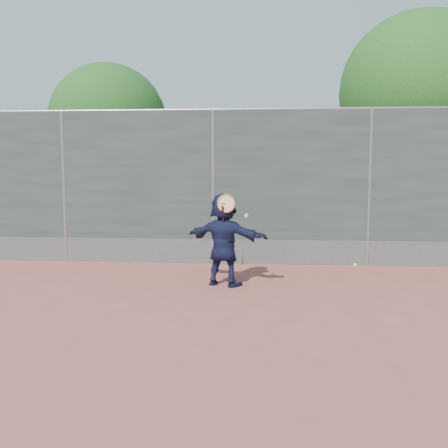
{
  "coord_description": "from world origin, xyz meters",
  "views": [
    {
      "loc": [
        0.98,
        -6.21,
        1.9
      ],
      "look_at": [
        0.36,
        1.69,
        1.0
      ],
      "focal_mm": 40.0,
      "sensor_mm": 36.0,
      "label": 1
    }
  ],
  "objects": [
    {
      "name": "weed_clump",
      "position": [
        0.29,
        3.38,
        0.13
      ],
      "size": [
        0.68,
        0.07,
        0.3
      ],
      "color": "#387226",
      "rests_on": "ground"
    },
    {
      "name": "fence",
      "position": [
        -0.0,
        3.5,
        1.58
      ],
      "size": [
        20.0,
        0.06,
        3.03
      ],
      "color": "#38423D",
      "rests_on": "ground"
    },
    {
      "name": "ball_ground",
      "position": [
        2.74,
        3.35,
        0.03
      ],
      "size": [
        0.07,
        0.07,
        0.07
      ],
      "primitive_type": "sphere",
      "color": "#DBF937",
      "rests_on": "ground"
    },
    {
      "name": "player",
      "position": [
        0.36,
        1.69,
        0.75
      ],
      "size": [
        1.45,
        0.91,
        1.5
      ],
      "primitive_type": "imported",
      "rotation": [
        0.0,
        0.0,
        2.77
      ],
      "color": "#141939",
      "rests_on": "ground"
    },
    {
      "name": "tree_left",
      "position": [
        -2.85,
        6.55,
        2.94
      ],
      "size": [
        3.15,
        3.0,
        4.53
      ],
      "color": "#382314",
      "rests_on": "ground"
    },
    {
      "name": "ground",
      "position": [
        0.0,
        0.0,
        0.0
      ],
      "size": [
        80.0,
        80.0,
        0.0
      ],
      "primitive_type": "plane",
      "color": "#9E4C42",
      "rests_on": "ground"
    },
    {
      "name": "swing_action",
      "position": [
        0.43,
        1.49,
        1.3
      ],
      "size": [
        0.49,
        0.13,
        0.51
      ],
      "color": "#CB5E13",
      "rests_on": "ground"
    },
    {
      "name": "tree_right",
      "position": [
        4.68,
        5.75,
        3.49
      ],
      "size": [
        3.78,
        3.6,
        5.39
      ],
      "color": "#382314",
      "rests_on": "ground"
    }
  ]
}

